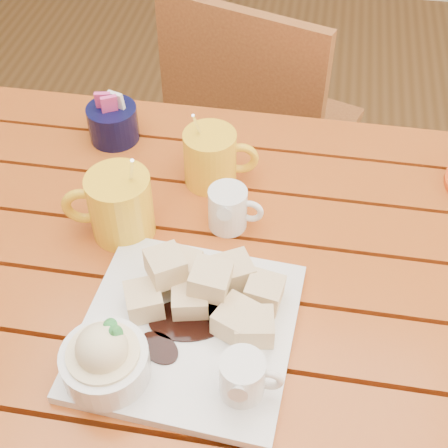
% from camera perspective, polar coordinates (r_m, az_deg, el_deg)
% --- Properties ---
extents(table, '(1.20, 0.79, 0.75)m').
position_cam_1_polar(table, '(1.06, -3.02, -6.99)').
color(table, '#9A3213').
rests_on(table, ground).
extents(dessert_plate, '(0.31, 0.31, 0.12)m').
position_cam_1_polar(dessert_plate, '(0.85, -4.66, -9.67)').
color(dessert_plate, white).
rests_on(dessert_plate, table).
extents(coffee_mug_left, '(0.14, 0.10, 0.17)m').
position_cam_1_polar(coffee_mug_left, '(0.98, -9.62, 1.73)').
color(coffee_mug_left, yellow).
rests_on(coffee_mug_left, table).
extents(coffee_mug_right, '(0.13, 0.09, 0.15)m').
position_cam_1_polar(coffee_mug_right, '(1.06, -1.12, 6.12)').
color(coffee_mug_right, yellow).
rests_on(coffee_mug_right, table).
extents(cream_pitcher, '(0.09, 0.08, 0.08)m').
position_cam_1_polar(cream_pitcher, '(0.99, 0.45, 1.47)').
color(cream_pitcher, white).
rests_on(cream_pitcher, table).
extents(sugar_caddy, '(0.09, 0.09, 0.10)m').
position_cam_1_polar(sugar_caddy, '(1.19, -10.12, 9.15)').
color(sugar_caddy, black).
rests_on(sugar_caddy, table).
extents(chair_far, '(0.52, 0.52, 0.87)m').
position_cam_1_polar(chair_far, '(1.65, 3.01, 8.64)').
color(chair_far, brown).
rests_on(chair_far, ground).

